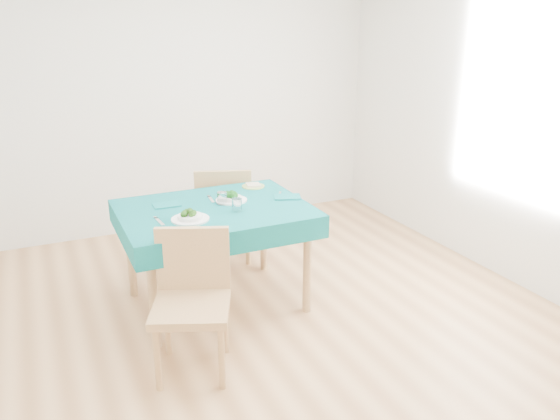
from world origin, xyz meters
name	(u,v)px	position (x,y,z in m)	size (l,w,h in m)	color
room_shell	(280,134)	(0.00, 0.00, 1.35)	(4.02, 4.52, 2.73)	#A27143
table	(216,256)	(-0.29, 0.49, 0.38)	(1.31, 0.99, 0.76)	#085658
chair_near	(190,288)	(-0.69, -0.25, 0.55)	(0.44, 0.48, 1.11)	#A27A4C
chair_far	(224,194)	(0.06, 1.28, 0.59)	(0.47, 0.51, 1.17)	#A27A4C
bowl_near	(190,214)	(-0.51, 0.31, 0.80)	(0.25, 0.25, 0.08)	white
bowl_far	(231,196)	(-0.13, 0.57, 0.79)	(0.23, 0.23, 0.07)	white
fork_near	(159,221)	(-0.71, 0.37, 0.76)	(0.02, 0.17, 0.00)	silver
knife_near	(195,213)	(-0.45, 0.42, 0.76)	(0.02, 0.22, 0.00)	silver
fork_far	(211,199)	(-0.25, 0.67, 0.76)	(0.02, 0.17, 0.00)	silver
knife_far	(279,196)	(0.24, 0.54, 0.76)	(0.02, 0.21, 0.00)	silver
napkin_near	(167,205)	(-0.58, 0.67, 0.76)	(0.19, 0.13, 0.01)	#0B6061
napkin_far	(287,197)	(0.28, 0.47, 0.76)	(0.20, 0.14, 0.01)	#0B6061
tumbler_center	(222,198)	(-0.21, 0.53, 0.80)	(0.07, 0.07, 0.09)	white
tumbler_side	(237,205)	(-0.17, 0.34, 0.80)	(0.07, 0.07, 0.09)	white
side_plate	(253,186)	(0.16, 0.84, 0.76)	(0.18, 0.18, 0.01)	#A3BC5C
bread_slice	(253,185)	(0.16, 0.84, 0.77)	(0.10, 0.10, 0.02)	beige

